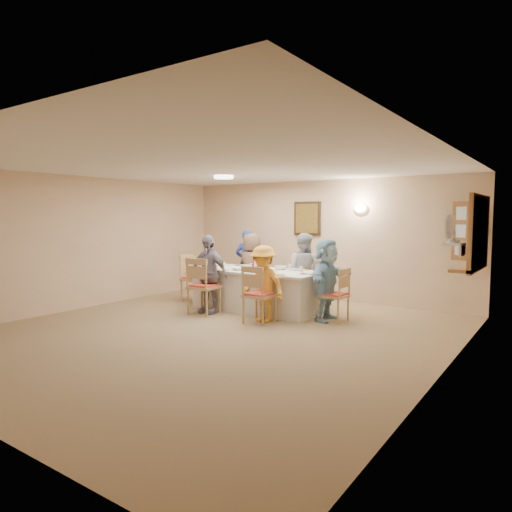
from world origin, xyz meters
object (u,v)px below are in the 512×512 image
Objects in this scene: chair_back_left at (255,278)px; diner_right_end at (327,280)px; chair_back_right at (306,283)px; diner_front_right at (264,284)px; chair_left_end at (195,278)px; desk_fan at (452,232)px; chair_front_right at (259,294)px; chair_front_left at (204,286)px; diner_front_left at (208,274)px; dining_table at (257,290)px; caregiver at (247,263)px; condiment_ketchup at (254,263)px; diner_back_right at (303,271)px; diner_back_left at (252,267)px; serving_hatch at (479,233)px; chair_right_end at (334,294)px.

diner_right_end reaches higher than chair_back_left.
chair_back_right is 1.17m from diner_right_end.
diner_front_right is (-0.00, -1.48, 0.18)m from chair_back_right.
diner_front_right is at bearing -107.59° from chair_left_end.
desk_fan is 3.43m from chair_back_right.
chair_front_right is at bearing -177.45° from desk_fan.
chair_front_right is (1.20, 0.00, -0.04)m from chair_front_left.
dining_table is at bearing 46.63° from diner_front_left.
chair_back_right is at bearing -69.63° from chair_left_end.
caregiver is 6.53× the size of condiment_ketchup.
desk_fan is 5.20m from chair_left_end.
diner_right_end is at bearing -24.31° from chair_back_left.
chair_back_right is 1.92m from diner_front_left.
diner_front_left reaches higher than dining_table.
diner_back_right is 1.81m from diner_front_left.
chair_back_left is at bearing 160.27° from desk_fan.
condiment_ketchup is at bearing 128.85° from diner_back_left.
dining_table is 0.94m from diner_front_right.
diner_back_left reaches higher than chair_front_right.
chair_left_end reaches higher than chair_front_right.
diner_back_left is (-4.10, 1.35, -0.85)m from desk_fan.
diner_back_left is 1.82m from diner_front_right.
diner_front_right is 0.92× the size of diner_right_end.
dining_table is 2.41× the size of chair_front_left.
caregiver is at bearing -20.73° from diner_back_right.
diner_right_end is at bearing 45.51° from diner_front_right.
chair_front_right is at bearing -50.74° from condiment_ketchup.
chair_left_end is at bearing -142.60° from chair_back_left.
chair_left_end is at bearing -172.50° from serving_hatch.
diner_front_right is (1.20, 0.00, -0.07)m from diner_front_left.
chair_back_right is at bearing -2.70° from chair_back_left.
caregiver is at bearing 132.40° from dining_table.
diner_front_left is 6.36× the size of condiment_ketchup.
diner_front_left reaches higher than chair_left_end.
condiment_ketchup is at bearing 162.28° from dining_table.
chair_right_end is (1.55, 0.00, 0.07)m from dining_table.
desk_fan is 0.33× the size of chair_back_right.
caregiver is (-1.65, 1.83, 0.09)m from diner_front_right.
chair_right_end is at bearing -39.92° from chair_back_right.
serving_hatch reaches higher than chair_front_left.
chair_front_left is at bearing -91.94° from diner_front_left.
diner_front_left is (-2.15, -0.68, 0.25)m from chair_right_end.
chair_back_right is at bearing -127.55° from chair_right_end.
chair_back_right is 1.71m from caregiver.
diner_back_left is 2.13m from diner_right_end.
chair_front_left is 2.01m from caregiver.
diner_front_right is at bearing 108.42° from caregiver.
dining_table is at bearing 89.33° from diner_right_end.
chair_front_left is at bearing -130.14° from chair_left_end.
diner_back_left is at bearing 110.13° from caregiver.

